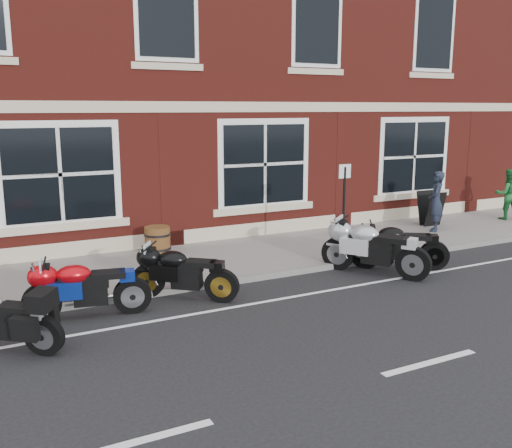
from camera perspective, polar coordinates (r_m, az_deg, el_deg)
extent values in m
plane|color=black|center=(10.44, 5.36, -7.40)|extent=(80.00, 80.00, 0.00)
cube|color=slate|center=(12.93, -1.85, -3.34)|extent=(30.00, 3.00, 0.12)
cube|color=slate|center=(11.58, 1.55, -5.12)|extent=(30.00, 0.16, 0.12)
cube|color=maroon|center=(19.71, -12.01, 18.95)|extent=(24.00, 12.00, 12.00)
cylinder|color=black|center=(8.56, -20.34, -10.31)|extent=(0.53, 0.48, 0.59)
cube|color=black|center=(8.62, -22.47, -7.57)|extent=(0.54, 0.51, 0.09)
cylinder|color=black|center=(9.85, -20.62, -7.36)|extent=(0.64, 0.25, 0.63)
cylinder|color=black|center=(9.81, -12.27, -6.93)|extent=(0.64, 0.25, 0.63)
cube|color=black|center=(9.71, -16.85, -5.31)|extent=(0.82, 0.39, 0.22)
ellipsoid|color=#A7070E|center=(9.68, -17.77, -4.69)|extent=(0.61, 0.46, 0.31)
cube|color=black|center=(9.68, -14.55, -4.74)|extent=(0.58, 0.36, 0.10)
cylinder|color=black|center=(10.59, -10.66, -5.52)|extent=(0.55, 0.50, 0.61)
cylinder|color=black|center=(10.13, -3.38, -6.13)|extent=(0.55, 0.50, 0.61)
cube|color=black|center=(10.26, -7.40, -4.07)|extent=(0.73, 0.68, 0.21)
ellipsoid|color=black|center=(10.28, -8.17, -3.39)|extent=(0.63, 0.61, 0.31)
cube|color=black|center=(10.12, -5.37, -3.80)|extent=(0.56, 0.53, 0.10)
cylinder|color=black|center=(12.23, 8.26, -2.90)|extent=(0.50, 0.67, 0.71)
cylinder|color=black|center=(11.75, 15.51, -3.81)|extent=(0.50, 0.67, 0.71)
cube|color=black|center=(11.90, 11.64, -1.57)|extent=(0.69, 0.89, 0.24)
ellipsoid|color=#A4A4A9|center=(11.92, 10.91, -0.87)|extent=(0.67, 0.73, 0.35)
cube|color=black|center=(11.75, 13.69, -1.39)|extent=(0.57, 0.67, 0.11)
cylinder|color=black|center=(12.44, 10.89, -2.93)|extent=(0.60, 0.45, 0.63)
cylinder|color=black|center=(12.66, 17.34, -3.00)|extent=(0.60, 0.45, 0.63)
cube|color=black|center=(12.45, 13.99, -1.47)|extent=(0.79, 0.63, 0.22)
ellipsoid|color=black|center=(12.40, 13.35, -0.93)|extent=(0.66, 0.60, 0.32)
cube|color=black|center=(12.50, 15.80, -1.14)|extent=(0.59, 0.51, 0.10)
imported|color=#1B2130|center=(15.94, 17.55, 2.16)|extent=(0.69, 0.69, 1.62)
imported|color=#1C652D|center=(18.46, 23.85, 2.75)|extent=(0.91, 0.85, 1.50)
cylinder|color=#493813|center=(12.94, -9.81, -1.70)|extent=(0.57, 0.57, 0.66)
cylinder|color=black|center=(12.98, -9.79, -2.38)|extent=(0.60, 0.60, 0.05)
cylinder|color=black|center=(12.91, -9.84, -1.02)|extent=(0.60, 0.60, 0.05)
cylinder|color=black|center=(12.40, 8.75, 0.99)|extent=(0.06, 0.06, 2.03)
cube|color=silver|center=(12.27, 8.88, 5.24)|extent=(0.30, 0.02, 0.30)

